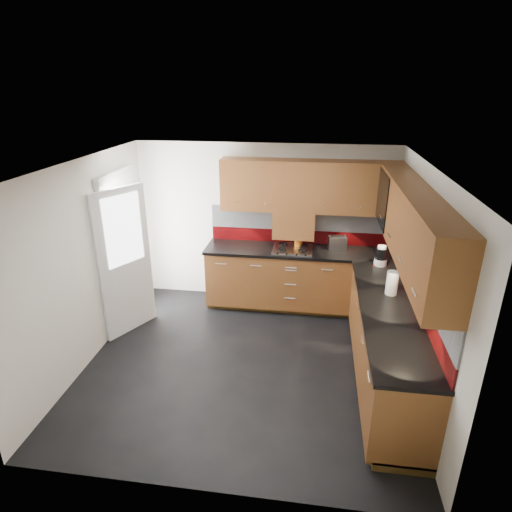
% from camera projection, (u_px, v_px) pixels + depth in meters
% --- Properties ---
extents(room, '(4.00, 3.80, 2.64)m').
position_uv_depth(room, '(244.00, 248.00, 4.67)').
color(room, black).
extents(base_cabinets, '(2.70, 3.20, 0.95)m').
position_uv_depth(base_cabinets, '(335.00, 309.00, 5.59)').
color(base_cabinets, brown).
rests_on(base_cabinets, room).
extents(countertop, '(2.72, 3.22, 0.04)m').
position_uv_depth(countertop, '(336.00, 276.00, 5.39)').
color(countertop, black).
rests_on(countertop, base_cabinets).
extents(backsplash, '(2.70, 3.20, 0.54)m').
position_uv_depth(backsplash, '(355.00, 249.00, 5.46)').
color(backsplash, maroon).
rests_on(backsplash, countertop).
extents(upper_cabinets, '(2.50, 3.20, 0.72)m').
position_uv_depth(upper_cabinets, '(357.00, 204.00, 5.09)').
color(upper_cabinets, brown).
rests_on(upper_cabinets, room).
extents(extractor_hood, '(0.60, 0.33, 0.40)m').
position_uv_depth(extractor_hood, '(294.00, 224.00, 6.19)').
color(extractor_hood, brown).
rests_on(extractor_hood, room).
extents(glass_cabinet, '(0.32, 0.80, 0.66)m').
position_uv_depth(glass_cabinet, '(395.00, 197.00, 5.28)').
color(glass_cabinet, black).
rests_on(glass_cabinet, room).
extents(back_door, '(0.42, 1.19, 2.04)m').
position_uv_depth(back_door, '(124.00, 254.00, 5.76)').
color(back_door, white).
rests_on(back_door, room).
extents(gas_hob, '(0.57, 0.50, 0.04)m').
position_uv_depth(gas_hob, '(293.00, 249.00, 6.16)').
color(gas_hob, silver).
rests_on(gas_hob, countertop).
extents(utensil_pot, '(0.11, 0.11, 0.39)m').
position_uv_depth(utensil_pot, '(298.00, 241.00, 6.25)').
color(utensil_pot, orange).
rests_on(utensil_pot, countertop).
extents(toaster, '(0.28, 0.20, 0.19)m').
position_uv_depth(toaster, '(337.00, 242.00, 6.20)').
color(toaster, silver).
rests_on(toaster, countertop).
extents(food_processor, '(0.17, 0.17, 0.28)m').
position_uv_depth(food_processor, '(381.00, 256.00, 5.61)').
color(food_processor, white).
rests_on(food_processor, countertop).
extents(paper_towel, '(0.15, 0.15, 0.28)m').
position_uv_depth(paper_towel, '(392.00, 283.00, 4.83)').
color(paper_towel, white).
rests_on(paper_towel, countertop).
extents(orange_cloth, '(0.14, 0.12, 0.01)m').
position_uv_depth(orange_cloth, '(378.00, 265.00, 5.66)').
color(orange_cloth, red).
rests_on(orange_cloth, countertop).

